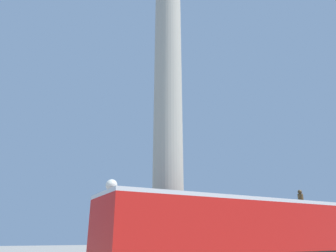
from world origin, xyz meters
name	(u,v)px	position (x,y,z in m)	size (l,w,h in m)	color
monument_column	(168,175)	(0.00, 0.00, 5.87)	(5.57, 5.57, 20.36)	#A39E8E
street_lamp	(108,237)	(-3.19, -1.82, 3.04)	(0.45, 0.45, 5.15)	black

